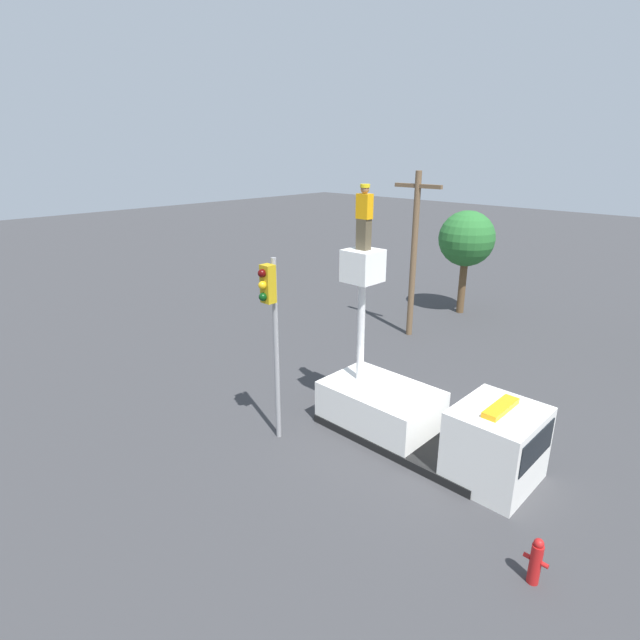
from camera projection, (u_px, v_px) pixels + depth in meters
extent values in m
plane|color=#38383A|center=(406.00, 440.00, 14.25)|extent=(120.00, 120.00, 0.00)
cube|color=black|center=(406.00, 436.00, 14.21)|extent=(5.17, 2.21, 0.24)
cube|color=white|center=(380.00, 408.00, 14.65)|extent=(3.28, 2.15, 1.33)
cube|color=white|center=(496.00, 445.00, 12.23)|extent=(1.90, 2.15, 1.95)
cube|color=black|center=(537.00, 447.00, 11.48)|extent=(0.03, 1.83, 0.78)
cube|color=orange|center=(501.00, 408.00, 11.89)|extent=(0.36, 1.29, 0.14)
cylinder|color=silver|center=(361.00, 330.00, 14.46)|extent=(0.22, 0.22, 3.11)
cube|color=white|center=(363.00, 266.00, 13.84)|extent=(0.93, 0.93, 0.90)
cube|color=brown|center=(364.00, 234.00, 13.55)|extent=(0.34, 0.26, 0.84)
cube|color=#F29E0C|center=(364.00, 206.00, 13.31)|extent=(0.40, 0.26, 0.66)
sphere|color=#9E704C|center=(365.00, 189.00, 13.16)|extent=(0.23, 0.23, 0.23)
cylinder|color=yellow|center=(365.00, 186.00, 13.14)|extent=(0.26, 0.26, 0.09)
cylinder|color=gray|center=(276.00, 352.00, 13.57)|extent=(0.14, 0.14, 5.24)
cube|color=#B79314|center=(268.00, 284.00, 12.78)|extent=(0.34, 0.28, 1.00)
sphere|color=#490707|center=(262.00, 273.00, 12.56)|extent=(0.22, 0.22, 0.22)
sphere|color=gold|center=(262.00, 285.00, 12.66)|extent=(0.22, 0.22, 0.22)
sphere|color=#083710|center=(263.00, 297.00, 12.76)|extent=(0.22, 0.22, 0.22)
cylinder|color=red|center=(535.00, 564.00, 9.44)|extent=(0.22, 0.22, 0.87)
sphere|color=red|center=(539.00, 543.00, 9.28)|extent=(0.19, 0.19, 0.19)
cylinder|color=red|center=(527.00, 555.00, 9.52)|extent=(0.12, 0.09, 0.09)
cylinder|color=red|center=(545.00, 565.00, 9.30)|extent=(0.12, 0.09, 0.09)
cube|color=black|center=(326.00, 397.00, 16.67)|extent=(0.43, 0.43, 0.03)
cone|color=orange|center=(326.00, 387.00, 16.56)|extent=(0.36, 0.36, 0.72)
cylinder|color=white|center=(326.00, 386.00, 16.55)|extent=(0.19, 0.19, 0.10)
cylinder|color=brown|center=(462.00, 285.00, 24.87)|extent=(0.36, 0.36, 2.81)
sphere|color=#286B2D|center=(467.00, 239.00, 24.10)|extent=(2.68, 2.68, 2.68)
cylinder|color=brown|center=(414.00, 257.00, 21.18)|extent=(0.26, 0.26, 7.03)
cube|color=brown|center=(418.00, 186.00, 20.23)|extent=(2.20, 0.16, 0.16)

